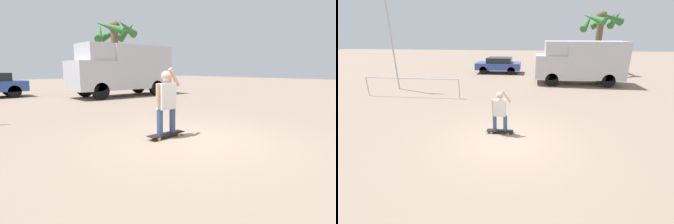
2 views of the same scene
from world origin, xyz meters
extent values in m
plane|color=gray|center=(0.00, 0.00, 0.00)|extent=(80.00, 80.00, 0.00)
cube|color=black|center=(-0.35, 0.54, 0.09)|extent=(0.96, 0.25, 0.02)
cylinder|color=orange|center=(-0.65, 0.43, 0.04)|extent=(0.08, 0.03, 0.08)
cylinder|color=orange|center=(-0.65, 0.64, 0.04)|extent=(0.08, 0.03, 0.08)
cylinder|color=orange|center=(-0.05, 0.43, 0.04)|extent=(0.08, 0.03, 0.08)
cylinder|color=orange|center=(-0.05, 0.64, 0.04)|extent=(0.08, 0.03, 0.08)
cylinder|color=#384C7A|center=(-0.54, 0.54, 0.38)|extent=(0.14, 0.14, 0.57)
cylinder|color=#384C7A|center=(-0.16, 0.54, 0.38)|extent=(0.14, 0.14, 0.57)
cube|color=silver|center=(-0.35, 0.54, 0.96)|extent=(0.42, 0.22, 0.58)
sphere|color=tan|center=(-0.35, 0.54, 1.41)|extent=(0.24, 0.24, 0.24)
cylinder|color=tan|center=(-0.59, 0.54, 0.99)|extent=(0.09, 0.09, 0.52)
cylinder|color=tan|center=(-0.11, 0.54, 1.38)|extent=(0.34, 0.09, 0.43)
cylinder|color=black|center=(2.07, 8.42, 0.44)|extent=(0.88, 0.28, 0.88)
cylinder|color=black|center=(2.07, 10.30, 0.44)|extent=(0.88, 0.28, 0.88)
cylinder|color=black|center=(5.72, 8.42, 0.44)|extent=(0.88, 0.28, 0.88)
cylinder|color=black|center=(5.72, 10.30, 0.44)|extent=(0.88, 0.28, 0.88)
cube|color=#BCBCC1|center=(1.98, 9.36, 1.21)|extent=(2.06, 2.16, 1.54)
cube|color=black|center=(1.57, 9.36, 1.52)|extent=(0.04, 1.84, 0.77)
cube|color=#BCBCC1|center=(4.92, 9.36, 1.67)|extent=(3.82, 2.16, 2.46)
cube|color=#BCBCC1|center=(2.29, 9.36, 2.44)|extent=(1.44, 1.99, 0.91)
cylinder|color=black|center=(-3.46, 12.38, 0.34)|extent=(0.68, 0.22, 0.68)
cylinder|color=black|center=(-3.46, 14.07, 0.34)|extent=(0.68, 0.22, 0.68)
cylinder|color=black|center=(-1.04, 12.38, 0.34)|extent=(0.68, 0.22, 0.68)
cylinder|color=black|center=(-1.04, 14.07, 0.34)|extent=(0.68, 0.22, 0.68)
cube|color=#2D4793|center=(-2.25, 13.22, 0.63)|extent=(3.91, 1.91, 0.57)
cube|color=black|center=(-2.16, 13.22, 1.14)|extent=(2.15, 1.68, 0.44)
cylinder|color=brown|center=(6.29, 14.12, 2.36)|extent=(0.55, 0.55, 4.73)
sphere|color=brown|center=(6.29, 14.12, 4.73)|extent=(0.88, 0.88, 0.88)
cone|color=#2D6B2D|center=(7.38, 14.10, 4.45)|extent=(0.65, 2.25, 1.48)
cone|color=#2D6B2D|center=(6.79, 15.09, 4.42)|extent=(2.25, 1.57, 1.56)
cone|color=#2D6B2D|center=(5.36, 14.70, 4.34)|extent=(1.65, 2.12, 1.79)
cone|color=#2D6B2D|center=(5.47, 13.39, 4.54)|extent=(1.96, 2.11, 1.22)
cone|color=#2D6B2D|center=(6.78, 13.14, 4.54)|extent=(2.30, 1.57, 1.21)
cylinder|color=#B7B7BC|center=(-7.75, 6.47, 3.10)|extent=(0.09, 0.09, 6.21)
cylinder|color=#99999E|center=(-5.89, 4.78, 1.05)|extent=(5.40, 0.05, 0.05)
cylinder|color=#99999E|center=(-8.59, 4.78, 0.53)|extent=(0.04, 0.04, 1.05)
cylinder|color=#99999E|center=(-3.20, 4.78, 0.53)|extent=(0.04, 0.04, 1.05)
camera|label=1|loc=(-4.21, -3.89, 1.57)|focal=28.00mm
camera|label=2|loc=(0.71, -6.81, 3.45)|focal=24.00mm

